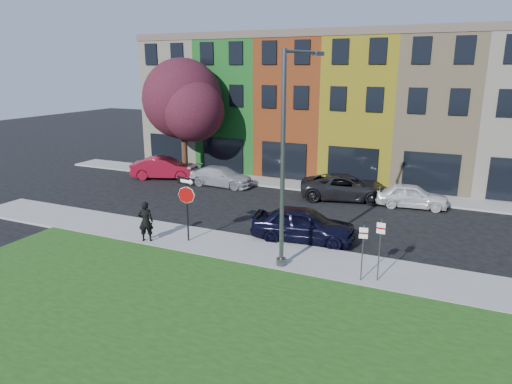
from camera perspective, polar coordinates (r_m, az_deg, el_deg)
The scene contains 15 objects.
ground at distance 17.61m, azimuth -0.32°, elevation -11.63°, with size 120.00×120.00×0.00m, color black.
sidewalk_near at distance 19.53m, azimuth 8.84°, elevation -8.81°, with size 40.00×3.00×0.12m, color gray.
sidewalk_far at distance 31.79m, azimuth 6.08°, elevation 0.76°, with size 40.00×2.40×0.12m, color gray.
rowhouse_block at distance 36.71m, azimuth 10.16°, elevation 10.37°, with size 30.00×10.12×10.00m.
stop_sign at distance 21.12m, azimuth -8.68°, elevation -0.51°, with size 1.04×0.23×3.05m.
man at distance 21.84m, azimuth -13.62°, elevation -3.58°, with size 0.82×0.70×1.91m, color black.
sedan_near at distance 21.69m, azimuth 5.95°, elevation -4.02°, with size 5.09×2.54×1.67m, color black.
parked_car_red at distance 34.52m, azimuth -11.35°, elevation 2.97°, with size 5.15×3.31×1.60m, color maroon.
parked_car_silver at distance 31.85m, azimuth -4.35°, elevation 1.96°, with size 4.63×1.93×1.34m, color #A8A8AD.
parked_car_dark at distance 28.98m, azimuth 11.15°, elevation 0.59°, with size 6.04×3.85×1.55m, color black.
parked_car_white at distance 28.34m, azimuth 18.89°, elevation -0.44°, with size 4.27×2.13×1.40m, color silver.
street_lamp at distance 17.86m, azimuth 3.76°, elevation 3.79°, with size 1.06×2.50×8.54m.
parking_sign_a at distance 17.75m, azimuth 15.23°, elevation -6.21°, with size 0.32×0.09×2.46m.
parking_sign_b at distance 17.64m, azimuth 13.20°, elevation -6.62°, with size 0.32×0.11×2.24m.
tree_purple at distance 34.17m, azimuth -8.96°, elevation 11.19°, with size 6.95×6.08×8.58m.
Camera 1 is at (6.57, -14.27, 7.96)m, focal length 32.00 mm.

